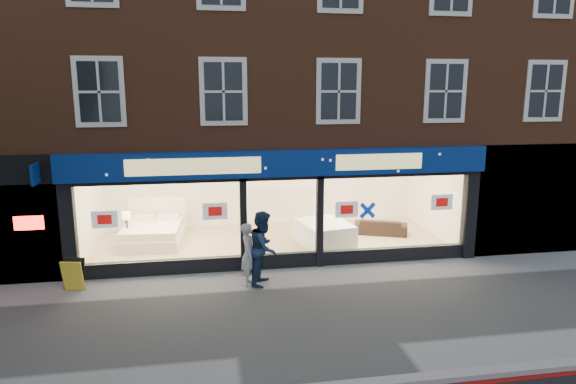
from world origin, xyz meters
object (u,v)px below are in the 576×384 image
object	(u,v)px
display_bed	(153,232)
pedestrian_blue	(264,248)
mattress_stack	(325,233)
a_board	(74,275)
pedestrian_grey	(249,254)
sofa	(380,226)

from	to	relation	value
display_bed	pedestrian_blue	xyz separation A→B (m)	(3.03, -3.69, 0.50)
mattress_stack	a_board	world-z (taller)	same
mattress_stack	pedestrian_blue	xyz separation A→B (m)	(-2.24, -2.68, 0.50)
display_bed	a_board	bearing A→B (deg)	-111.14
pedestrian_grey	pedestrian_blue	size ratio (longest dim) A/B	0.85
pedestrian_blue	a_board	bearing A→B (deg)	107.46
mattress_stack	pedestrian_grey	bearing A→B (deg)	-134.22
mattress_stack	sofa	distance (m)	2.24
mattress_stack	display_bed	bearing A→B (deg)	169.14
display_bed	sofa	size ratio (longest dim) A/B	1.33
a_board	pedestrian_blue	xyz separation A→B (m)	(4.66, -0.35, 0.55)
display_bed	mattress_stack	distance (m)	5.37
mattress_stack	pedestrian_blue	size ratio (longest dim) A/B	1.06
a_board	pedestrian_grey	world-z (taller)	pedestrian_grey
a_board	pedestrian_grey	distance (m)	4.32
display_bed	mattress_stack	size ratio (longest dim) A/B	1.17
display_bed	a_board	distance (m)	3.72
sofa	pedestrian_grey	size ratio (longest dim) A/B	1.08
display_bed	sofa	world-z (taller)	display_bed
pedestrian_blue	pedestrian_grey	bearing A→B (deg)	115.01
sofa	pedestrian_blue	distance (m)	5.58
mattress_stack	pedestrian_grey	world-z (taller)	pedestrian_grey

